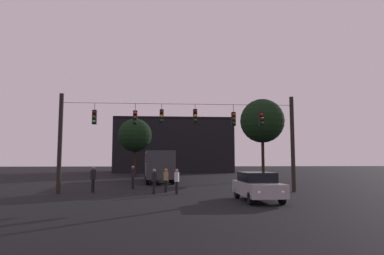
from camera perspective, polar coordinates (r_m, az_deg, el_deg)
name	(u,v)px	position (r m, az deg, el deg)	size (l,w,h in m)	color
ground_plane	(176,184)	(30.31, -2.75, -9.66)	(168.00, 168.00, 0.00)	black
overhead_signal_span	(180,133)	(22.66, -2.08, -1.02)	(16.02, 0.44, 6.59)	black
city_bus	(158,163)	(34.29, -5.82, -6.04)	(3.32, 11.16, 3.00)	#2D2D33
car_near_right	(257,186)	(18.47, 11.09, -9.74)	(1.92, 4.38, 1.52)	#99999E
pedestrian_crossing_left	(154,180)	(21.77, -6.49, -8.87)	(0.33, 0.41, 1.61)	black
pedestrian_crossing_center	(166,179)	(23.04, -4.47, -8.73)	(0.33, 0.41, 1.59)	black
pedestrian_crossing_right	(177,180)	(21.78, -2.61, -8.92)	(0.32, 0.41, 1.60)	black
pedestrian_near_bus	(93,178)	(23.81, -16.50, -8.18)	(0.33, 0.41, 1.75)	black
pedestrian_trailing	(133,176)	(25.94, -10.05, -8.10)	(0.32, 0.41, 1.74)	black
corner_building	(173,146)	(62.20, -3.19, -3.22)	(20.23, 13.67, 9.40)	black
tree_left_silhouette	(135,136)	(45.44, -9.70, -1.36)	(4.48, 4.48, 7.71)	black
tree_behind_building	(262,121)	(37.30, 11.88, 1.09)	(4.79, 4.79, 8.83)	black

